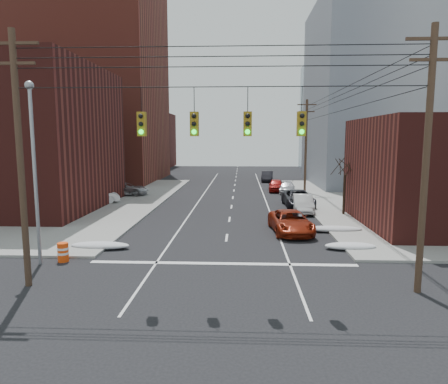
# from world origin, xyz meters

# --- Properties ---
(ground) EXTENTS (160.00, 160.00, 0.00)m
(ground) POSITION_xyz_m (0.00, 0.00, 0.00)
(ground) COLOR black
(ground) RESTS_ON ground
(building_brick_tall) EXTENTS (24.00, 20.00, 30.00)m
(building_brick_tall) POSITION_xyz_m (-24.00, 48.00, 15.00)
(building_brick_tall) COLOR maroon
(building_brick_tall) RESTS_ON ground
(building_brick_far) EXTENTS (22.00, 18.00, 12.00)m
(building_brick_far) POSITION_xyz_m (-26.00, 74.00, 6.00)
(building_brick_far) COLOR #4D1B17
(building_brick_far) RESTS_ON ground
(building_office) EXTENTS (22.00, 20.00, 25.00)m
(building_office) POSITION_xyz_m (22.00, 44.00, 12.50)
(building_office) COLOR gray
(building_office) RESTS_ON ground
(building_glass) EXTENTS (20.00, 18.00, 22.00)m
(building_glass) POSITION_xyz_m (24.00, 70.00, 11.00)
(building_glass) COLOR gray
(building_glass) RESTS_ON ground
(utility_pole_left) EXTENTS (2.20, 0.28, 11.00)m
(utility_pole_left) POSITION_xyz_m (-8.50, 3.00, 5.78)
(utility_pole_left) COLOR #473323
(utility_pole_left) RESTS_ON ground
(utility_pole_right) EXTENTS (2.20, 0.28, 11.00)m
(utility_pole_right) POSITION_xyz_m (8.50, 3.00, 5.78)
(utility_pole_right) COLOR #473323
(utility_pole_right) RESTS_ON ground
(utility_pole_far) EXTENTS (2.20, 0.28, 11.00)m
(utility_pole_far) POSITION_xyz_m (8.50, 34.00, 5.78)
(utility_pole_far) COLOR #473323
(utility_pole_far) RESTS_ON ground
(traffic_signals) EXTENTS (17.00, 0.42, 2.02)m
(traffic_signals) POSITION_xyz_m (0.10, 2.97, 7.17)
(traffic_signals) COLOR black
(traffic_signals) RESTS_ON ground
(street_light) EXTENTS (0.44, 0.44, 9.32)m
(street_light) POSITION_xyz_m (-9.50, 6.00, 5.54)
(street_light) COLOR gray
(street_light) RESTS_ON ground
(bare_tree) EXTENTS (2.09, 2.20, 4.93)m
(bare_tree) POSITION_xyz_m (9.59, 20.00, 2.32)
(bare_tree) COLOR black
(bare_tree) RESTS_ON ground
(snow_nw) EXTENTS (3.50, 1.08, 0.42)m
(snow_nw) POSITION_xyz_m (-7.40, 9.00, 0.21)
(snow_nw) COLOR silver
(snow_nw) RESTS_ON ground
(snow_ne) EXTENTS (3.00, 1.08, 0.42)m
(snow_ne) POSITION_xyz_m (7.40, 9.50, 0.21)
(snow_ne) COLOR silver
(snow_ne) RESTS_ON ground
(snow_east_far) EXTENTS (4.00, 1.08, 0.42)m
(snow_east_far) POSITION_xyz_m (7.40, 14.00, 0.21)
(snow_east_far) COLOR silver
(snow_east_far) RESTS_ON ground
(red_pickup) EXTENTS (2.97, 5.67, 1.52)m
(red_pickup) POSITION_xyz_m (4.39, 13.62, 0.76)
(red_pickup) COLOR maroon
(red_pickup) RESTS_ON ground
(parked_car_a) EXTENTS (2.07, 4.12, 1.35)m
(parked_car_a) POSITION_xyz_m (4.80, 14.64, 0.67)
(parked_car_a) COLOR #A3A3A8
(parked_car_a) RESTS_ON ground
(parked_car_b) EXTENTS (1.96, 4.81, 1.55)m
(parked_car_b) POSITION_xyz_m (6.40, 21.45, 0.78)
(parked_car_b) COLOR beige
(parked_car_b) RESTS_ON ground
(parked_car_c) EXTENTS (2.81, 5.78, 1.58)m
(parked_car_c) POSITION_xyz_m (6.40, 24.39, 0.79)
(parked_car_c) COLOR black
(parked_car_c) RESTS_ON ground
(parked_car_d) EXTENTS (2.34, 4.73, 1.32)m
(parked_car_d) POSITION_xyz_m (6.40, 33.96, 0.66)
(parked_car_d) COLOR #B1B2B6
(parked_car_d) RESTS_ON ground
(parked_car_e) EXTENTS (2.06, 4.55, 1.52)m
(parked_car_e) POSITION_xyz_m (5.21, 35.41, 0.76)
(parked_car_e) COLOR #9C100E
(parked_car_e) RESTS_ON ground
(parked_car_f) EXTENTS (2.06, 4.87, 1.56)m
(parked_car_f) POSITION_xyz_m (4.84, 46.93, 0.78)
(parked_car_f) COLOR black
(parked_car_f) RESTS_ON ground
(lot_car_a) EXTENTS (4.70, 3.23, 1.47)m
(lot_car_a) POSITION_xyz_m (-13.36, 24.58, 0.88)
(lot_car_a) COLOR silver
(lot_car_a) RESTS_ON sidewalk_nw
(lot_car_b) EXTENTS (5.14, 2.58, 1.40)m
(lot_car_b) POSITION_xyz_m (-12.12, 30.37, 0.85)
(lot_car_b) COLOR #A6A7AB
(lot_car_b) RESTS_ON sidewalk_nw
(lot_car_c) EXTENTS (5.52, 2.91, 1.52)m
(lot_car_c) POSITION_xyz_m (-19.93, 23.63, 0.91)
(lot_car_c) COLOR black
(lot_car_c) RESTS_ON sidewalk_nw
(lot_car_d) EXTENTS (4.56, 3.32, 1.44)m
(lot_car_d) POSITION_xyz_m (-18.40, 23.60, 0.87)
(lot_car_d) COLOR #AEAFB3
(lot_car_d) RESTS_ON sidewalk_nw
(construction_barrel) EXTENTS (0.65, 0.65, 1.01)m
(construction_barrel) POSITION_xyz_m (-8.50, 6.50, 0.52)
(construction_barrel) COLOR #EF430C
(construction_barrel) RESTS_ON ground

